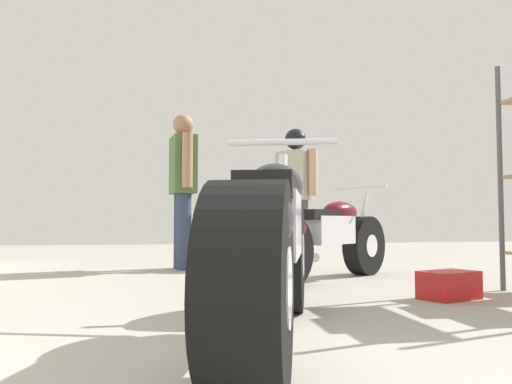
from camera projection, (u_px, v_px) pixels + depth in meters
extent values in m
plane|color=#9E998E|center=(217.00, 298.00, 3.64)|extent=(17.22, 17.22, 0.00)
cylinder|color=#4C4C51|center=(500.00, 177.00, 4.10)|extent=(0.04, 0.04, 1.77)
cylinder|color=black|center=(283.00, 255.00, 3.13)|extent=(0.43, 0.71, 0.67)
cylinder|color=silver|center=(283.00, 255.00, 3.13)|extent=(0.32, 0.32, 0.26)
cylinder|color=black|center=(250.00, 287.00, 1.61)|extent=(0.43, 0.71, 0.67)
cylinder|color=silver|center=(250.00, 287.00, 1.61)|extent=(0.32, 0.32, 0.26)
cube|color=silver|center=(272.00, 225.00, 2.38)|extent=(0.44, 0.72, 0.29)
ellipsoid|color=black|center=(276.00, 187.00, 2.62)|extent=(0.42, 0.60, 0.23)
cube|color=black|center=(268.00, 188.00, 2.20)|extent=(0.37, 0.55, 0.11)
ellipsoid|color=black|center=(252.00, 220.00, 1.68)|extent=(0.40, 0.52, 0.25)
cylinder|color=silver|center=(282.00, 203.00, 3.10)|extent=(0.13, 0.27, 0.61)
cylinder|color=silver|center=(282.00, 142.00, 3.08)|extent=(0.64, 0.23, 0.04)
cylinder|color=silver|center=(228.00, 298.00, 2.07)|extent=(0.26, 0.58, 0.09)
cylinder|color=black|center=(364.00, 246.00, 5.24)|extent=(0.56, 0.51, 0.59)
cylinder|color=silver|center=(364.00, 246.00, 5.24)|extent=(0.29, 0.28, 0.22)
cylinder|color=black|center=(285.00, 251.00, 4.22)|extent=(0.56, 0.51, 0.59)
cylinder|color=silver|center=(285.00, 251.00, 4.22)|extent=(0.29, 0.28, 0.22)
cube|color=silver|center=(329.00, 230.00, 4.74)|extent=(0.59, 0.55, 0.26)
ellipsoid|color=#5B0F19|center=(340.00, 212.00, 4.91)|extent=(0.52, 0.49, 0.20)
cube|color=black|center=(319.00, 215.00, 4.62)|extent=(0.47, 0.44, 0.09)
ellipsoid|color=#5B0F19|center=(288.00, 229.00, 4.27)|extent=(0.46, 0.44, 0.22)
cylinder|color=silver|center=(362.00, 218.00, 5.23)|extent=(0.21, 0.18, 0.53)
cylinder|color=silver|center=(360.00, 187.00, 5.22)|extent=(0.39, 0.46, 0.03)
cylinder|color=silver|center=(300.00, 259.00, 4.60)|extent=(0.44, 0.39, 0.08)
cylinder|color=#2D3851|center=(184.00, 232.00, 5.77)|extent=(0.18, 0.18, 0.85)
cylinder|color=#2D3851|center=(181.00, 231.00, 5.97)|extent=(0.18, 0.18, 0.85)
cube|color=#476638|center=(183.00, 165.00, 5.91)|extent=(0.31, 0.50, 0.65)
cylinder|color=#9E7051|center=(187.00, 160.00, 5.63)|extent=(0.13, 0.13, 0.60)
cylinder|color=#9E7051|center=(179.00, 165.00, 6.19)|extent=(0.13, 0.13, 0.60)
sphere|color=#9E7051|center=(183.00, 125.00, 5.93)|extent=(0.24, 0.24, 0.24)
cylinder|color=#4C4C4C|center=(290.00, 233.00, 6.39)|extent=(0.21, 0.21, 0.79)
cylinder|color=#4C4C4C|center=(302.00, 233.00, 6.25)|extent=(0.21, 0.21, 0.79)
cube|color=#B2A899|center=(296.00, 176.00, 6.36)|extent=(0.44, 0.49, 0.61)
cylinder|color=tan|center=(279.00, 175.00, 6.55)|extent=(0.15, 0.15, 0.56)
cylinder|color=tan|center=(313.00, 172.00, 6.17)|extent=(0.15, 0.15, 0.56)
sphere|color=black|center=(295.00, 141.00, 6.38)|extent=(0.22, 0.22, 0.22)
sphere|color=black|center=(295.00, 139.00, 6.38)|extent=(0.26, 0.26, 0.26)
cube|color=#B21919|center=(449.00, 285.00, 3.61)|extent=(0.46, 0.38, 0.19)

